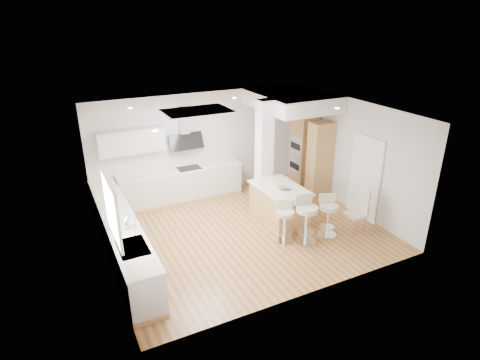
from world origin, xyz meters
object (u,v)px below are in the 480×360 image
peninsula (279,204)px  bar_stool_c (328,214)px  bar_stool_b (306,217)px  bar_stool_a (285,219)px  dining_chair (360,209)px

peninsula → bar_stool_c: bearing=-61.2°
bar_stool_b → bar_stool_c: size_ratio=1.14×
bar_stool_a → bar_stool_c: 1.03m
bar_stool_a → bar_stool_b: (0.40, -0.23, 0.08)m
bar_stool_b → dining_chair: (1.38, -0.14, -0.06)m
bar_stool_b → dining_chair: bearing=-0.5°
peninsula → bar_stool_c: (0.62, -1.07, 0.09)m
peninsula → bar_stool_a: bearing=-116.0°
peninsula → bar_stool_c: 1.24m
bar_stool_a → bar_stool_b: size_ratio=0.86×
bar_stool_b → bar_stool_c: 0.61m
peninsula → bar_stool_b: (0.01, -1.08, 0.16)m
peninsula → bar_stool_b: bar_stool_b is taller
bar_stool_b → bar_stool_a: bearing=156.0°
peninsula → bar_stool_a: 0.94m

